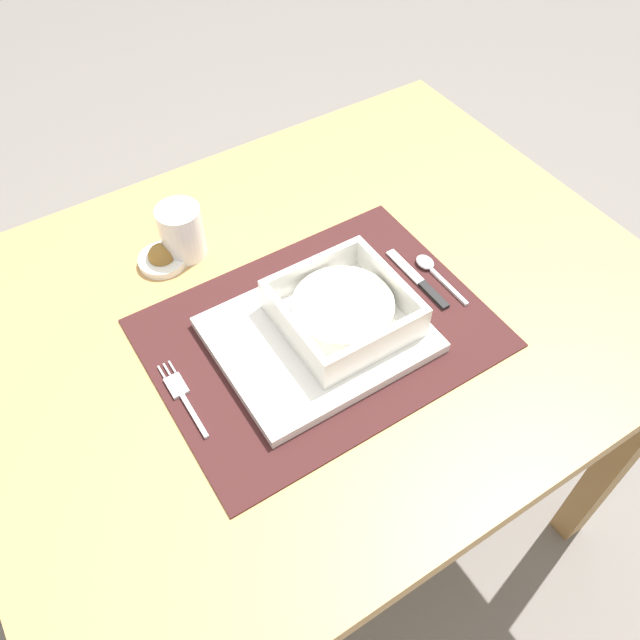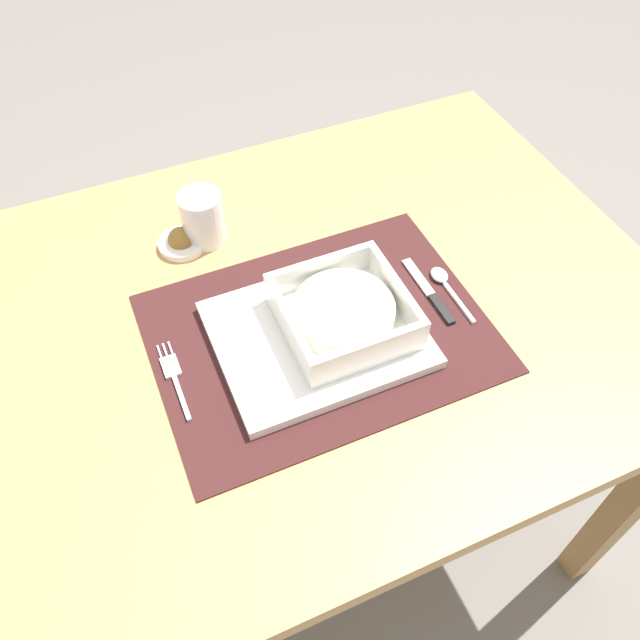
{
  "view_description": "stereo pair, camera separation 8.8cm",
  "coord_description": "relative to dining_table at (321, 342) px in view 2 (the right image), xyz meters",
  "views": [
    {
      "loc": [
        -0.32,
        -0.53,
        1.44
      ],
      "look_at": [
        -0.03,
        -0.05,
        0.76
      ],
      "focal_mm": 36.27,
      "sensor_mm": 36.0,
      "label": 1
    },
    {
      "loc": [
        -0.25,
        -0.57,
        1.44
      ],
      "look_at": [
        -0.03,
        -0.05,
        0.76
      ],
      "focal_mm": 36.27,
      "sensor_mm": 36.0,
      "label": 2
    }
  ],
  "objects": [
    {
      "name": "ground_plane",
      "position": [
        0.0,
        0.0,
        -0.63
      ],
      "size": [
        6.0,
        6.0,
        0.0
      ],
      "primitive_type": "plane",
      "color": "slate"
    },
    {
      "name": "dining_table",
      "position": [
        0.0,
        0.0,
        0.0
      ],
      "size": [
        1.01,
        0.79,
        0.73
      ],
      "color": "#B2844C",
      "rests_on": "ground"
    },
    {
      "name": "placemat",
      "position": [
        -0.03,
        -0.05,
        0.1
      ],
      "size": [
        0.46,
        0.35,
        0.0
      ],
      "primitive_type": "cube",
      "color": "#381919",
      "rests_on": "dining_table"
    },
    {
      "name": "serving_plate",
      "position": [
        -0.03,
        -0.06,
        0.11
      ],
      "size": [
        0.28,
        0.23,
        0.02
      ],
      "primitive_type": "cube",
      "color": "white",
      "rests_on": "placemat"
    },
    {
      "name": "porridge_bowl",
      "position": [
        0.01,
        -0.06,
        0.14
      ],
      "size": [
        0.17,
        0.17,
        0.05
      ],
      "color": "white",
      "rests_on": "serving_plate"
    },
    {
      "name": "fork",
      "position": [
        -0.23,
        -0.05,
        0.1
      ],
      "size": [
        0.02,
        0.13,
        0.0
      ],
      "rotation": [
        0.0,
        0.0,
        -0.05
      ],
      "color": "silver",
      "rests_on": "placemat"
    },
    {
      "name": "spoon",
      "position": [
        0.18,
        -0.04,
        0.11
      ],
      "size": [
        0.02,
        0.11,
        0.01
      ],
      "rotation": [
        0.0,
        0.0,
        0.02
      ],
      "color": "silver",
      "rests_on": "placemat"
    },
    {
      "name": "butter_knife",
      "position": [
        0.15,
        -0.06,
        0.1
      ],
      "size": [
        0.01,
        0.14,
        0.01
      ],
      "rotation": [
        0.0,
        0.0,
        0.02
      ],
      "color": "black",
      "rests_on": "placemat"
    },
    {
      "name": "drinking_glass",
      "position": [
        -0.11,
        0.19,
        0.14
      ],
      "size": [
        0.07,
        0.07,
        0.09
      ],
      "color": "white",
      "rests_on": "dining_table"
    },
    {
      "name": "condiment_saucer",
      "position": [
        -0.15,
        0.19,
        0.11
      ],
      "size": [
        0.07,
        0.07,
        0.04
      ],
      "color": "white",
      "rests_on": "dining_table"
    }
  ]
}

